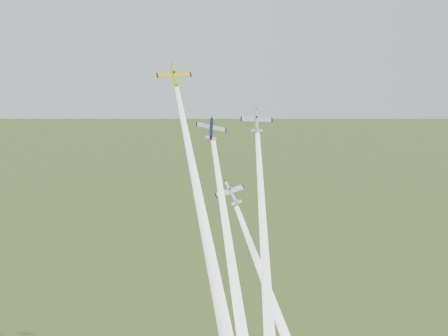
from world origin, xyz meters
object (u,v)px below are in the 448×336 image
(plane_yellow, at_px, (175,76))
(plane_navy, at_px, (211,129))
(plane_silver_low, at_px, (231,193))
(plane_silver_right, at_px, (257,121))

(plane_yellow, distance_m, plane_navy, 14.60)
(plane_yellow, bearing_deg, plane_navy, -56.60)
(plane_silver_low, bearing_deg, plane_yellow, 104.05)
(plane_yellow, distance_m, plane_silver_low, 28.49)
(plane_silver_low, bearing_deg, plane_navy, 93.55)
(plane_silver_right, relative_size, plane_silver_low, 1.03)
(plane_yellow, height_order, plane_navy, plane_yellow)
(plane_yellow, xyz_separation_m, plane_navy, (7.45, -7.09, -10.37))
(plane_silver_right, bearing_deg, plane_navy, -169.24)
(plane_silver_right, xyz_separation_m, plane_silver_low, (-6.02, -8.00, -13.40))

